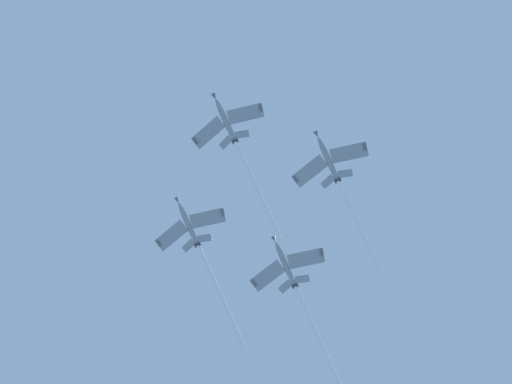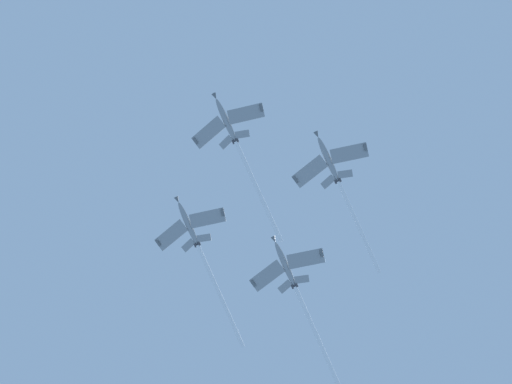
{
  "view_description": "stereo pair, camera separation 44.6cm",
  "coord_description": "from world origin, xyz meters",
  "px_view_note": "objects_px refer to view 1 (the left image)",
  "views": [
    {
      "loc": [
        1.54,
        -55.26,
        1.64
      ],
      "look_at": [
        7.45,
        21.59,
        178.0
      ],
      "focal_mm": 54.35,
      "sensor_mm": 36.0,
      "label": 1
    },
    {
      "loc": [
        1.1,
        -55.22,
        1.64
      ],
      "look_at": [
        7.45,
        21.59,
        178.0
      ],
      "focal_mm": 54.35,
      "sensor_mm": 36.0,
      "label": 2
    }
  ],
  "objects_px": {
    "jet_left_wing": "(339,182)",
    "jet_slot": "(301,299)",
    "jet_right_wing": "(201,253)",
    "jet_lead": "(239,149)"
  },
  "relations": [
    {
      "from": "jet_left_wing",
      "to": "jet_right_wing",
      "type": "bearing_deg",
      "value": 146.05
    },
    {
      "from": "jet_lead",
      "to": "jet_right_wing",
      "type": "bearing_deg",
      "value": 106.2
    },
    {
      "from": "jet_left_wing",
      "to": "jet_slot",
      "type": "distance_m",
      "value": 30.03
    },
    {
      "from": "jet_left_wing",
      "to": "jet_slot",
      "type": "height_order",
      "value": "jet_left_wing"
    },
    {
      "from": "jet_right_wing",
      "to": "jet_slot",
      "type": "distance_m",
      "value": 27.88
    },
    {
      "from": "jet_lead",
      "to": "jet_left_wing",
      "type": "distance_m",
      "value": 26.25
    },
    {
      "from": "jet_right_wing",
      "to": "jet_slot",
      "type": "relative_size",
      "value": 0.94
    },
    {
      "from": "jet_left_wing",
      "to": "jet_right_wing",
      "type": "xyz_separation_m",
      "value": [
        -32.46,
        21.85,
        -0.14
      ]
    },
    {
      "from": "jet_left_wing",
      "to": "jet_right_wing",
      "type": "relative_size",
      "value": 0.91
    },
    {
      "from": "jet_slot",
      "to": "jet_left_wing",
      "type": "bearing_deg",
      "value": -75.6
    }
  ]
}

